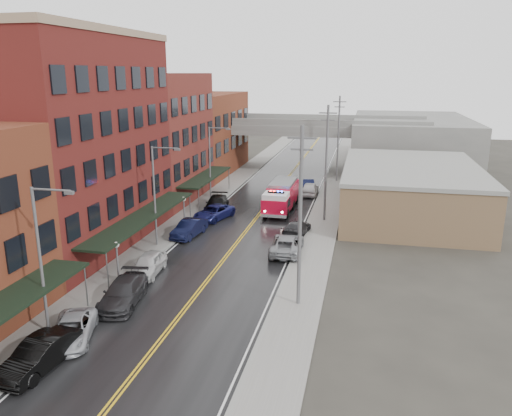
# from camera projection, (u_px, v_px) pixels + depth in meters

# --- Properties ---
(road) EXTENTS (11.00, 160.00, 0.02)m
(road) POSITION_uv_depth(u_px,v_px,m) (246.00, 231.00, 49.06)
(road) COLOR black
(road) RESTS_ON ground
(sidewalk_left) EXTENTS (3.00, 160.00, 0.15)m
(sidewalk_left) POSITION_uv_depth(u_px,v_px,m) (176.00, 226.00, 50.57)
(sidewalk_left) COLOR slate
(sidewalk_left) RESTS_ON ground
(sidewalk_right) EXTENTS (3.00, 160.00, 0.15)m
(sidewalk_right) POSITION_uv_depth(u_px,v_px,m) (321.00, 235.00, 47.52)
(sidewalk_right) COLOR slate
(sidewalk_right) RESTS_ON ground
(curb_left) EXTENTS (0.30, 160.00, 0.15)m
(curb_left) POSITION_uv_depth(u_px,v_px,m) (192.00, 227.00, 50.22)
(curb_left) COLOR gray
(curb_left) RESTS_ON ground
(curb_right) EXTENTS (0.30, 160.00, 0.15)m
(curb_right) POSITION_uv_depth(u_px,v_px,m) (303.00, 234.00, 47.86)
(curb_right) COLOR gray
(curb_right) RESTS_ON ground
(brick_building_b) EXTENTS (9.00, 20.00, 18.00)m
(brick_building_b) POSITION_uv_depth(u_px,v_px,m) (76.00, 146.00, 42.88)
(brick_building_b) COLOR maroon
(brick_building_b) RESTS_ON ground
(brick_building_c) EXTENTS (9.00, 15.00, 15.00)m
(brick_building_c) POSITION_uv_depth(u_px,v_px,m) (159.00, 138.00, 59.76)
(brick_building_c) COLOR maroon
(brick_building_c) RESTS_ON ground
(brick_building_far) EXTENTS (9.00, 20.00, 12.00)m
(brick_building_far) POSITION_uv_depth(u_px,v_px,m) (205.00, 134.00, 76.63)
(brick_building_far) COLOR brown
(brick_building_far) RESTS_ON ground
(tan_building) EXTENTS (14.00, 22.00, 5.00)m
(tan_building) POSITION_uv_depth(u_px,v_px,m) (410.00, 192.00, 54.48)
(tan_building) COLOR brown
(tan_building) RESTS_ON ground
(right_far_block) EXTENTS (18.00, 30.00, 8.00)m
(right_far_block) POSITION_uv_depth(u_px,v_px,m) (409.00, 142.00, 81.93)
(right_far_block) COLOR slate
(right_far_block) RESTS_ON ground
(awning_1) EXTENTS (2.60, 18.00, 3.09)m
(awning_1) POSITION_uv_depth(u_px,v_px,m) (143.00, 217.00, 43.25)
(awning_1) COLOR black
(awning_1) RESTS_ON ground
(awning_2) EXTENTS (2.60, 13.00, 3.09)m
(awning_2) POSITION_uv_depth(u_px,v_px,m) (206.00, 177.00, 59.73)
(awning_2) COLOR black
(awning_2) RESTS_ON ground
(globe_lamp_1) EXTENTS (0.44, 0.44, 3.12)m
(globe_lamp_1) POSITION_uv_depth(u_px,v_px,m) (117.00, 252.00, 36.60)
(globe_lamp_1) COLOR #59595B
(globe_lamp_1) RESTS_ON ground
(globe_lamp_2) EXTENTS (0.44, 0.44, 3.12)m
(globe_lamp_2) POSITION_uv_depth(u_px,v_px,m) (184.00, 205.00, 49.79)
(globe_lamp_2) COLOR #59595B
(globe_lamp_2) RESTS_ON ground
(street_lamp_0) EXTENTS (2.64, 0.22, 9.00)m
(street_lamp_0) POSITION_uv_depth(u_px,v_px,m) (43.00, 253.00, 28.34)
(street_lamp_0) COLOR #59595B
(street_lamp_0) RESTS_ON ground
(street_lamp_1) EXTENTS (2.64, 0.22, 9.00)m
(street_lamp_1) POSITION_uv_depth(u_px,v_px,m) (157.00, 190.00, 43.41)
(street_lamp_1) COLOR #59595B
(street_lamp_1) RESTS_ON ground
(street_lamp_2) EXTENTS (2.64, 0.22, 9.00)m
(street_lamp_2) POSITION_uv_depth(u_px,v_px,m) (212.00, 160.00, 58.48)
(street_lamp_2) COLOR #59595B
(street_lamp_2) RESTS_ON ground
(utility_pole_0) EXTENTS (1.80, 0.24, 12.00)m
(utility_pole_0) POSITION_uv_depth(u_px,v_px,m) (300.00, 215.00, 31.77)
(utility_pole_0) COLOR #59595B
(utility_pole_0) RESTS_ON ground
(utility_pole_1) EXTENTS (1.80, 0.24, 12.00)m
(utility_pole_1) POSITION_uv_depth(u_px,v_px,m) (326.00, 162.00, 50.61)
(utility_pole_1) COLOR #59595B
(utility_pole_1) RESTS_ON ground
(utility_pole_2) EXTENTS (1.80, 0.24, 12.00)m
(utility_pole_2) POSITION_uv_depth(u_px,v_px,m) (338.00, 138.00, 69.45)
(utility_pole_2) COLOR #59595B
(utility_pole_2) RESTS_ON ground
(overpass) EXTENTS (40.00, 10.00, 7.50)m
(overpass) POSITION_uv_depth(u_px,v_px,m) (294.00, 133.00, 77.63)
(overpass) COLOR slate
(overpass) RESTS_ON ground
(fire_truck) EXTENTS (3.56, 8.66, 3.15)m
(fire_truck) POSITION_uv_depth(u_px,v_px,m) (281.00, 196.00, 55.86)
(fire_truck) COLOR #BB0825
(fire_truck) RESTS_ON ground
(parked_car_left_1) EXTENTS (2.24, 5.18, 1.66)m
(parked_car_left_1) POSITION_uv_depth(u_px,v_px,m) (40.00, 355.00, 26.06)
(parked_car_left_1) COLOR black
(parked_car_left_1) RESTS_ON ground
(parked_car_left_2) EXTENTS (3.78, 5.36, 1.36)m
(parked_car_left_2) POSITION_uv_depth(u_px,v_px,m) (72.00, 330.00, 28.88)
(parked_car_left_2) COLOR #A3A5AB
(parked_car_left_2) RESTS_ON ground
(parked_car_left_3) EXTENTS (3.06, 5.90, 1.64)m
(parked_car_left_3) POSITION_uv_depth(u_px,v_px,m) (123.00, 293.00, 33.44)
(parked_car_left_3) COLOR #242426
(parked_car_left_3) RESTS_ON ground
(parked_car_left_4) EXTENTS (2.27, 4.84, 1.60)m
(parked_car_left_4) POSITION_uv_depth(u_px,v_px,m) (148.00, 264.00, 38.44)
(parked_car_left_4) COLOR silver
(parked_car_left_4) RESTS_ON ground
(parked_car_left_5) EXTENTS (2.33, 5.05, 1.60)m
(parked_car_left_5) POSITION_uv_depth(u_px,v_px,m) (189.00, 228.00, 47.23)
(parked_car_left_5) COLOR black
(parked_car_left_5) RESTS_ON ground
(parked_car_left_6) EXTENTS (3.93, 5.83, 1.48)m
(parked_car_left_6) POSITION_uv_depth(u_px,v_px,m) (214.00, 213.00, 52.78)
(parked_car_left_6) COLOR navy
(parked_car_left_6) RESTS_ON ground
(parked_car_left_7) EXTENTS (3.09, 5.89, 1.63)m
(parked_car_left_7) POSITION_uv_depth(u_px,v_px,m) (217.00, 204.00, 56.02)
(parked_car_left_7) COLOR black
(parked_car_left_7) RESTS_ON ground
(parked_car_right_0) EXTENTS (2.91, 5.83, 1.59)m
(parked_car_right_0) POSITION_uv_depth(u_px,v_px,m) (287.00, 244.00, 42.89)
(parked_car_right_0) COLOR gray
(parked_car_right_0) RESTS_ON ground
(parked_car_right_1) EXTENTS (2.53, 5.07, 1.41)m
(parked_car_right_1) POSITION_uv_depth(u_px,v_px,m) (296.00, 228.00, 47.64)
(parked_car_right_1) COLOR #252527
(parked_car_right_1) RESTS_ON ground
(parked_car_right_2) EXTENTS (2.02, 4.93, 1.68)m
(parked_car_right_2) POSITION_uv_depth(u_px,v_px,m) (310.00, 189.00, 63.18)
(parked_car_right_2) COLOR silver
(parked_car_right_2) RESTS_ON ground
(parked_car_right_3) EXTENTS (2.51, 5.00, 1.57)m
(parked_car_right_3) POSITION_uv_depth(u_px,v_px,m) (307.00, 184.00, 65.86)
(parked_car_right_3) COLOR #0E1333
(parked_car_right_3) RESTS_ON ground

